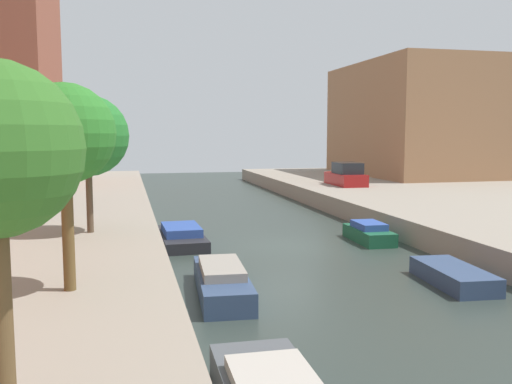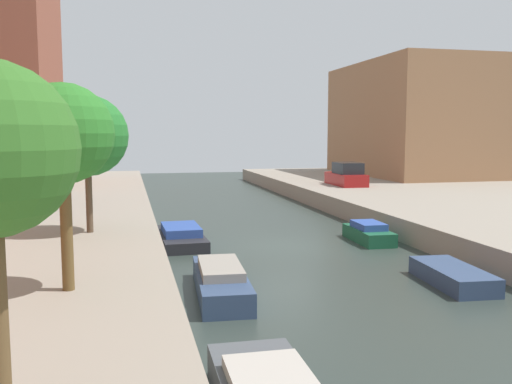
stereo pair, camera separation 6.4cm
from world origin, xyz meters
The scene contains 9 objects.
ground_plane centered at (0.00, 0.00, 0.00)m, with size 84.00×84.00×0.00m, color #2D3833.
low_block_right centered at (18.00, 22.01, 5.71)m, with size 10.00×15.40×9.42m, color #9E704C.
street_tree_1 centered at (-7.44, -7.98, 4.52)m, with size 2.25×2.25×4.68m.
street_tree_2 centered at (-7.44, -0.52, 4.46)m, with size 2.89×2.89×4.91m.
parked_car centered at (8.49, 14.03, 1.65)m, with size 1.86×4.10×1.57m.
moored_boat_left_2 centered at (-3.57, -5.84, 0.38)m, with size 1.63×4.53×0.88m.
moored_boat_left_3 centered at (-3.99, 1.56, 0.32)m, with size 1.81×4.50×0.77m.
moored_boat_right_2 centered at (3.41, -6.48, 0.27)m, with size 1.61×3.29×0.54m.
moored_boat_right_3 centered at (3.75, 0.19, 0.36)m, with size 1.35×3.06×0.83m.
Camera 1 is at (-6.11, -20.76, 4.56)m, focal length 38.31 mm.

